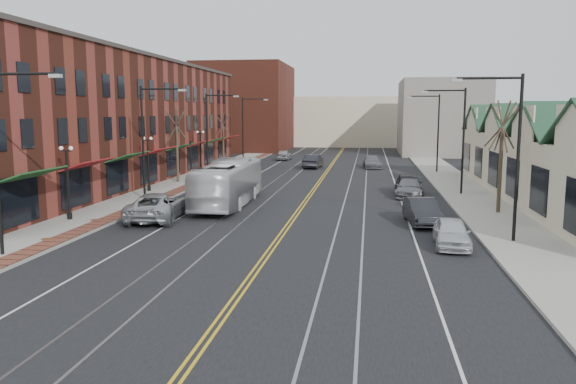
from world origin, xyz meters
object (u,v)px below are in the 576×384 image
(transit_bus, at_px, (228,183))
(parked_car_c, at_px, (409,188))
(parked_car_a, at_px, (452,233))
(parked_car_b, at_px, (422,211))
(parked_suv, at_px, (157,206))
(parked_car_d, at_px, (409,184))

(transit_bus, bearing_deg, parked_car_c, -155.56)
(transit_bus, height_order, parked_car_c, transit_bus)
(parked_car_a, bearing_deg, parked_car_b, 102.34)
(parked_car_c, bearing_deg, parked_suv, -137.77)
(parked_car_b, bearing_deg, parked_suv, 177.56)
(transit_bus, relative_size, parked_car_a, 2.77)
(parked_car_d, bearing_deg, parked_car_c, -89.64)
(parked_car_b, relative_size, parked_car_d, 0.92)
(transit_bus, height_order, parked_suv, transit_bus)
(parked_car_c, bearing_deg, parked_car_b, -84.35)
(parked_car_c, xyz_separation_m, parked_car_d, (-0.00, 0.84, 0.14))
(transit_bus, distance_m, parked_suv, 6.33)
(parked_car_b, xyz_separation_m, parked_car_c, (0.00, 10.52, -0.05))
(parked_car_a, height_order, parked_car_d, parked_car_d)
(parked_car_c, bearing_deg, transit_bus, -149.14)
(transit_bus, distance_m, parked_car_b, 13.36)
(transit_bus, relative_size, parked_suv, 1.89)
(parked_car_a, height_order, parked_car_c, parked_car_c)
(parked_car_a, relative_size, parked_car_c, 0.84)
(parked_suv, height_order, parked_car_d, parked_car_d)
(parked_suv, relative_size, parked_car_d, 1.21)
(parked_car_c, bearing_deg, parked_car_a, -81.12)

